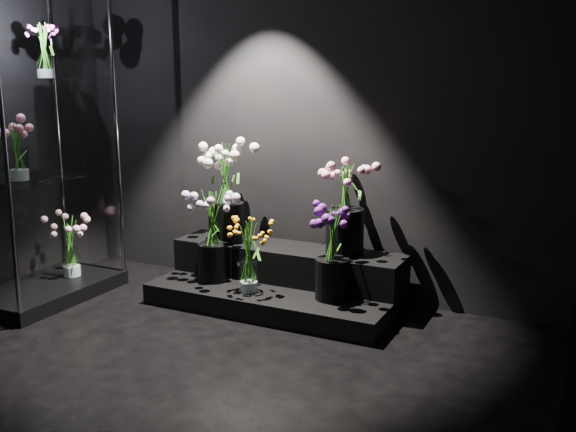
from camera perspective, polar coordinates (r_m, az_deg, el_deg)
The scene contains 12 objects.
floor at distance 3.60m, azimuth -12.94°, elevation -15.39°, with size 4.00×4.00×0.00m, color black.
wall_back at distance 4.91m, azimuth 1.24°, elevation 9.29°, with size 4.00×4.00×0.00m, color black.
display_riser at distance 4.81m, azimuth -0.65°, elevation -5.75°, with size 1.80×0.80×0.40m.
display_case at distance 5.05m, azimuth -21.58°, elevation 6.27°, with size 0.66×1.09×2.40m.
bouquet_orange_bells at distance 4.54m, azimuth -3.53°, elevation -3.54°, with size 0.32×0.32×0.52m.
bouquet_lilac at distance 4.80m, azimuth -6.74°, elevation -1.09°, with size 0.38×0.38×0.69m.
bouquet_purple at distance 4.38m, azimuth 3.99°, elevation -2.90°, with size 0.37×0.37×0.65m.
bouquet_cream_roses at distance 4.97m, azimuth -5.57°, elevation 2.47°, with size 0.38×0.38×0.75m.
bouquet_pink_roses at distance 4.60m, azimuth 5.11°, elevation 1.25°, with size 0.49×0.49×0.68m.
bouquet_case_pink at distance 4.91m, azimuth -22.95°, elevation 5.61°, with size 0.39×0.39×0.44m.
bouquet_case_magenta at distance 5.16m, azimuth -20.89°, elevation 13.65°, with size 0.26×0.26×0.41m.
bouquet_case_base_pink at distance 5.32m, azimuth -18.80°, elevation -2.38°, with size 0.37×0.37×0.49m.
Camera 1 is at (2.07, -2.44, 1.65)m, focal length 40.00 mm.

